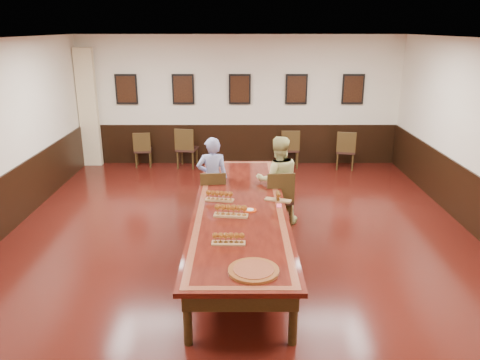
{
  "coord_description": "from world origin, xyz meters",
  "views": [
    {
      "loc": [
        -0.01,
        -6.71,
        3.37
      ],
      "look_at": [
        0.0,
        0.5,
        1.0
      ],
      "focal_mm": 35.0,
      "sensor_mm": 36.0,
      "label": 1
    }
  ],
  "objects_px": {
    "chair_man": "(213,195)",
    "spare_chair_d": "(346,150)",
    "spare_chair_b": "(187,147)",
    "person_man": "(212,179)",
    "conference_table": "(240,214)",
    "spare_chair_c": "(290,148)",
    "carved_platter": "(254,271)",
    "chair_woman": "(278,197)",
    "spare_chair_a": "(143,149)",
    "person_woman": "(278,180)"
  },
  "relations": [
    {
      "from": "chair_woman",
      "to": "carved_platter",
      "type": "height_order",
      "value": "chair_woman"
    },
    {
      "from": "spare_chair_c",
      "to": "person_woman",
      "type": "xyz_separation_m",
      "value": [
        -0.59,
        -3.53,
        0.31
      ]
    },
    {
      "from": "conference_table",
      "to": "spare_chair_d",
      "type": "bearing_deg",
      "value": 59.64
    },
    {
      "from": "spare_chair_a",
      "to": "person_woman",
      "type": "relative_size",
      "value": 0.57
    },
    {
      "from": "spare_chair_c",
      "to": "carved_platter",
      "type": "distance_m",
      "value": 6.81
    },
    {
      "from": "person_man",
      "to": "spare_chair_a",
      "type": "bearing_deg",
      "value": -65.66
    },
    {
      "from": "person_man",
      "to": "conference_table",
      "type": "distance_m",
      "value": 1.4
    },
    {
      "from": "person_man",
      "to": "chair_man",
      "type": "bearing_deg",
      "value": 90.0
    },
    {
      "from": "spare_chair_a",
      "to": "person_woman",
      "type": "height_order",
      "value": "person_woman"
    },
    {
      "from": "spare_chair_b",
      "to": "person_woman",
      "type": "height_order",
      "value": "person_woman"
    },
    {
      "from": "spare_chair_d",
      "to": "carved_platter",
      "type": "relative_size",
      "value": 1.33
    },
    {
      "from": "spare_chair_c",
      "to": "spare_chair_d",
      "type": "relative_size",
      "value": 1.0
    },
    {
      "from": "spare_chair_a",
      "to": "conference_table",
      "type": "bearing_deg",
      "value": 111.62
    },
    {
      "from": "chair_woman",
      "to": "spare_chair_a",
      "type": "distance_m",
      "value": 4.8
    },
    {
      "from": "conference_table",
      "to": "person_woman",
      "type": "bearing_deg",
      "value": 59.3
    },
    {
      "from": "chair_woman",
      "to": "conference_table",
      "type": "distance_m",
      "value": 1.23
    },
    {
      "from": "spare_chair_d",
      "to": "carved_platter",
      "type": "xyz_separation_m",
      "value": [
        -2.47,
        -6.53,
        0.29
      ]
    },
    {
      "from": "chair_man",
      "to": "person_man",
      "type": "height_order",
      "value": "person_man"
    },
    {
      "from": "spare_chair_b",
      "to": "spare_chair_c",
      "type": "relative_size",
      "value": 1.06
    },
    {
      "from": "carved_platter",
      "to": "spare_chair_b",
      "type": "bearing_deg",
      "value": 102.41
    },
    {
      "from": "person_woman",
      "to": "conference_table",
      "type": "relative_size",
      "value": 0.32
    },
    {
      "from": "spare_chair_d",
      "to": "person_man",
      "type": "height_order",
      "value": "person_man"
    },
    {
      "from": "person_man",
      "to": "conference_table",
      "type": "bearing_deg",
      "value": 105.47
    },
    {
      "from": "conference_table",
      "to": "spare_chair_a",
      "type": "bearing_deg",
      "value": 117.48
    },
    {
      "from": "person_woman",
      "to": "chair_man",
      "type": "bearing_deg",
      "value": -8.67
    },
    {
      "from": "spare_chair_c",
      "to": "conference_table",
      "type": "bearing_deg",
      "value": 77.53
    },
    {
      "from": "spare_chair_d",
      "to": "person_woman",
      "type": "xyz_separation_m",
      "value": [
        -1.95,
        -3.35,
        0.31
      ]
    },
    {
      "from": "chair_woman",
      "to": "spare_chair_d",
      "type": "height_order",
      "value": "chair_woman"
    },
    {
      "from": "chair_man",
      "to": "chair_woman",
      "type": "distance_m",
      "value": 1.18
    },
    {
      "from": "conference_table",
      "to": "carved_platter",
      "type": "height_order",
      "value": "carved_platter"
    },
    {
      "from": "spare_chair_b",
      "to": "person_man",
      "type": "distance_m",
      "value": 3.41
    },
    {
      "from": "carved_platter",
      "to": "chair_man",
      "type": "bearing_deg",
      "value": 101.04
    },
    {
      "from": "chair_man",
      "to": "spare_chair_d",
      "type": "xyz_separation_m",
      "value": [
        3.11,
        3.28,
        0.0
      ]
    },
    {
      "from": "person_man",
      "to": "person_woman",
      "type": "bearing_deg",
      "value": 166.22
    },
    {
      "from": "spare_chair_c",
      "to": "carved_platter",
      "type": "relative_size",
      "value": 1.32
    },
    {
      "from": "chair_man",
      "to": "conference_table",
      "type": "xyz_separation_m",
      "value": [
        0.49,
        -1.19,
        0.13
      ]
    },
    {
      "from": "spare_chair_b",
      "to": "spare_chair_c",
      "type": "xyz_separation_m",
      "value": [
        2.57,
        0.05,
        -0.03
      ]
    },
    {
      "from": "spare_chair_d",
      "to": "person_woman",
      "type": "relative_size",
      "value": 0.61
    },
    {
      "from": "chair_woman",
      "to": "spare_chair_c",
      "type": "distance_m",
      "value": 3.68
    },
    {
      "from": "spare_chair_a",
      "to": "person_man",
      "type": "distance_m",
      "value": 3.91
    },
    {
      "from": "chair_man",
      "to": "spare_chair_d",
      "type": "relative_size",
      "value": 1.0
    },
    {
      "from": "chair_woman",
      "to": "carved_platter",
      "type": "distance_m",
      "value": 3.13
    },
    {
      "from": "chair_man",
      "to": "spare_chair_c",
      "type": "relative_size",
      "value": 1.0
    },
    {
      "from": "chair_woman",
      "to": "person_man",
      "type": "bearing_deg",
      "value": -18.57
    },
    {
      "from": "spare_chair_b",
      "to": "spare_chair_c",
      "type": "height_order",
      "value": "spare_chair_b"
    },
    {
      "from": "spare_chair_a",
      "to": "person_man",
      "type": "relative_size",
      "value": 0.59
    },
    {
      "from": "conference_table",
      "to": "chair_man",
      "type": "bearing_deg",
      "value": 112.15
    },
    {
      "from": "chair_man",
      "to": "person_woman",
      "type": "bearing_deg",
      "value": 171.13
    },
    {
      "from": "spare_chair_c",
      "to": "person_man",
      "type": "xyz_separation_m",
      "value": [
        -1.75,
        -3.36,
        0.29
      ]
    },
    {
      "from": "chair_man",
      "to": "spare_chair_b",
      "type": "height_order",
      "value": "spare_chair_b"
    }
  ]
}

